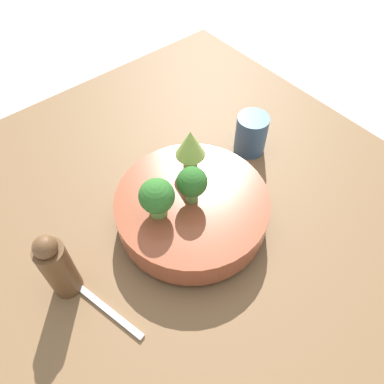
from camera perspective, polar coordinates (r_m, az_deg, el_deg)
The scene contains 9 objects.
ground_plane at distance 0.75m, azimuth -0.25°, elevation -3.05°, with size 6.00×6.00×0.00m, color silver.
table at distance 0.74m, azimuth -0.25°, elevation -2.15°, with size 0.92×0.86×0.04m.
bowl at distance 0.66m, azimuth 0.00°, elevation -2.57°, with size 0.27×0.27×0.07m.
romanesco_piece_far at distance 0.64m, azimuth -0.25°, elevation 7.00°, with size 0.05×0.05×0.09m.
broccoli_floret_front at distance 0.59m, azimuth -5.38°, elevation -0.80°, with size 0.06×0.06×0.07m.
broccoli_floret_center at distance 0.60m, azimuth 0.00°, elevation 1.38°, with size 0.05×0.05×0.07m.
cup at distance 0.79m, azimuth 8.99°, elevation 8.72°, with size 0.07×0.07×0.09m.
pepper_mill at distance 0.60m, azimuth -19.83°, elevation -10.67°, with size 0.05×0.05×0.15m.
fork at distance 0.64m, azimuth -14.14°, elevation -15.96°, with size 0.18×0.06×0.01m.
Camera 1 is at (0.33, -0.27, 0.62)m, focal length 35.00 mm.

